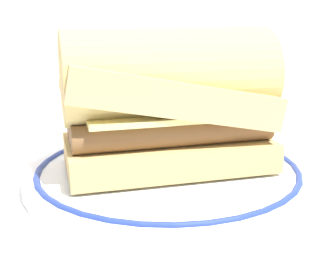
{
  "coord_description": "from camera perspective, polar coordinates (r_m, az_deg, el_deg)",
  "views": [
    {
      "loc": [
        -0.12,
        -0.38,
        0.16
      ],
      "look_at": [
        -0.03,
        0.02,
        0.04
      ],
      "focal_mm": 49.67,
      "sensor_mm": 36.0,
      "label": 1
    }
  ],
  "objects": [
    {
      "name": "salt_shaker",
      "position": [
        0.7,
        -7.84,
        5.35
      ],
      "size": [
        0.03,
        0.03,
        0.08
      ],
      "color": "white",
      "rests_on": "ground_plane"
    },
    {
      "name": "ground_plane",
      "position": [
        0.44,
        4.06,
        -6.16
      ],
      "size": [
        1.5,
        1.5,
        0.0
      ],
      "primitive_type": "plane",
      "color": "white"
    },
    {
      "name": "sausage_sandwich",
      "position": [
        0.42,
        0.0,
        4.33
      ],
      "size": [
        0.19,
        0.1,
        0.13
      ],
      "rotation": [
        0.0,
        0.0,
        0.03
      ],
      "color": "tan",
      "rests_on": "plate"
    },
    {
      "name": "plate",
      "position": [
        0.44,
        0.0,
        -4.64
      ],
      "size": [
        0.27,
        0.27,
        0.01
      ],
      "color": "white",
      "rests_on": "ground_plane"
    }
  ]
}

